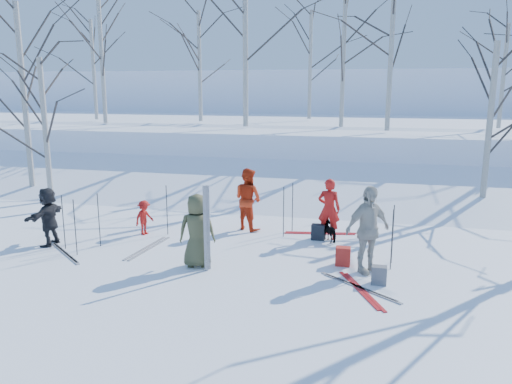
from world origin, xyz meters
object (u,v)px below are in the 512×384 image
(dog, at_px, (331,231))
(skier_olive_center, at_px, (197,231))
(skier_redor_behind, at_px, (248,199))
(backpack_red, at_px, (343,256))
(skier_red_north, at_px, (329,209))
(backpack_dark, at_px, (318,232))
(backpack_grey, at_px, (379,275))
(skier_grey_west, at_px, (48,217))
(skier_cream_east, at_px, (368,230))
(skier_red_seated, at_px, (144,218))

(dog, bearing_deg, skier_olive_center, 6.45)
(skier_redor_behind, height_order, backpack_red, skier_redor_behind)
(skier_red_north, height_order, backpack_dark, skier_red_north)
(skier_red_north, xyz_separation_m, backpack_dark, (-0.25, -0.14, -0.60))
(skier_olive_center, xyz_separation_m, dog, (2.69, 2.54, -0.55))
(backpack_dark, bearing_deg, backpack_grey, -60.37)
(backpack_red, height_order, backpack_grey, backpack_red)
(skier_redor_behind, xyz_separation_m, dog, (2.35, -0.55, -0.60))
(skier_olive_center, height_order, backpack_grey, skier_olive_center)
(skier_grey_west, distance_m, backpack_dark, 6.80)
(skier_cream_east, xyz_separation_m, dog, (-0.93, 2.02, -0.67))
(skier_cream_east, distance_m, skier_grey_west, 7.74)
(skier_red_seated, relative_size, skier_cream_east, 0.50)
(skier_olive_center, relative_size, skier_cream_east, 0.87)
(backpack_red, bearing_deg, skier_red_north, 104.96)
(skier_red_seated, relative_size, backpack_red, 2.21)
(skier_redor_behind, relative_size, backpack_red, 4.09)
(skier_red_north, xyz_separation_m, dog, (0.09, -0.19, -0.53))
(backpack_red, relative_size, backpack_dark, 1.05)
(backpack_red, relative_size, backpack_grey, 1.11)
(backpack_grey, height_order, backpack_dark, backpack_dark)
(skier_red_seated, height_order, skier_grey_west, skier_grey_west)
(skier_olive_center, height_order, skier_red_north, skier_olive_center)
(skier_grey_west, height_order, backpack_grey, skier_grey_west)
(skier_olive_center, relative_size, skier_redor_behind, 0.95)
(skier_red_north, bearing_deg, skier_redor_behind, -5.25)
(skier_red_north, relative_size, dog, 2.55)
(skier_redor_behind, xyz_separation_m, skier_grey_west, (-4.46, -2.53, -0.13))
(skier_grey_west, bearing_deg, backpack_dark, 106.80)
(backpack_grey, xyz_separation_m, backpack_dark, (-1.54, 2.71, 0.01))
(skier_cream_east, height_order, backpack_grey, skier_cream_east)
(skier_red_seated, bearing_deg, backpack_grey, -87.98)
(backpack_dark, bearing_deg, skier_redor_behind, 165.96)
(skier_red_north, distance_m, skier_grey_west, 7.06)
(backpack_dark, bearing_deg, skier_grey_west, -162.61)
(skier_redor_behind, relative_size, skier_cream_east, 0.92)
(backpack_grey, bearing_deg, skier_cream_east, 112.93)
(dog, relative_size, backpack_grey, 1.64)
(skier_redor_behind, xyz_separation_m, backpack_grey, (3.54, -3.21, -0.67))
(backpack_red, bearing_deg, skier_olive_center, -165.51)
(skier_red_north, distance_m, backpack_dark, 0.66)
(skier_grey_west, bearing_deg, backpack_red, 91.32)
(skier_cream_east, xyz_separation_m, backpack_grey, (0.27, -0.64, -0.75))
(skier_redor_behind, relative_size, backpack_grey, 4.52)
(skier_grey_west, bearing_deg, skier_red_seated, 125.69)
(skier_red_north, bearing_deg, skier_grey_west, 21.70)
(skier_cream_east, height_order, backpack_dark, skier_cream_east)
(skier_grey_west, xyz_separation_m, backpack_red, (7.23, 0.24, -0.52))
(skier_red_seated, relative_size, dog, 1.49)
(skier_grey_west, height_order, backpack_red, skier_grey_west)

